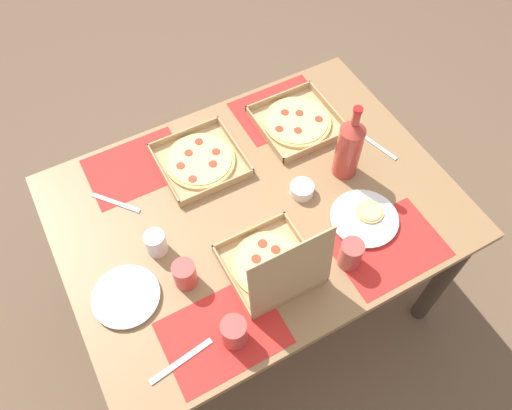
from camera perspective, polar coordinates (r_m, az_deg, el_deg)
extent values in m
plane|color=brown|center=(2.45, 0.00, -9.97)|extent=(6.00, 6.00, 0.00)
cylinder|color=#3F3328|center=(2.53, 7.67, 8.16)|extent=(0.07, 0.07, 0.74)
cylinder|color=#3F3328|center=(2.29, -19.51, -3.50)|extent=(0.07, 0.07, 0.74)
cylinder|color=#3F3328|center=(2.21, 20.44, -7.83)|extent=(0.07, 0.07, 0.74)
cube|color=#936D47|center=(1.78, 0.00, -0.26)|extent=(1.37, 1.02, 0.03)
cube|color=red|center=(2.06, 2.81, 10.85)|extent=(0.36, 0.26, 0.00)
cube|color=red|center=(1.92, -13.39, 4.23)|extent=(0.36, 0.26, 0.00)
cube|color=red|center=(1.74, 14.81, -4.64)|extent=(0.36, 0.26, 0.00)
cube|color=red|center=(1.56, -3.75, -14.31)|extent=(0.36, 0.26, 0.00)
cube|color=tan|center=(1.65, 1.47, -6.88)|extent=(0.28, 0.28, 0.01)
cube|color=tan|center=(1.67, 5.55, -4.59)|extent=(0.01, 0.28, 0.03)
cube|color=tan|center=(1.60, -2.78, -8.66)|extent=(0.01, 0.28, 0.03)
cube|color=tan|center=(1.69, -0.77, -3.00)|extent=(0.28, 0.01, 0.03)
cube|color=tan|center=(1.58, 3.92, -10.43)|extent=(0.28, 0.01, 0.03)
cylinder|color=#E0B76B|center=(1.64, 1.47, -6.74)|extent=(0.24, 0.24, 0.01)
cylinder|color=#EFD67F|center=(1.63, 1.48, -6.62)|extent=(0.22, 0.22, 0.00)
cylinder|color=red|center=(1.61, -0.05, -7.68)|extent=(0.03, 0.03, 0.00)
cylinder|color=red|center=(1.61, 1.11, -7.87)|extent=(0.03, 0.03, 0.00)
cylinder|color=red|center=(1.61, 2.55, -7.74)|extent=(0.03, 0.03, 0.00)
cylinder|color=red|center=(1.63, 3.62, -6.82)|extent=(0.03, 0.03, 0.00)
cylinder|color=red|center=(1.65, 2.24, -5.07)|extent=(0.03, 0.03, 0.00)
cylinder|color=red|center=(1.66, 0.75, -4.39)|extent=(0.03, 0.03, 0.00)
cylinder|color=red|center=(1.63, 0.02, -6.13)|extent=(0.03, 0.03, 0.00)
cube|color=tan|center=(1.45, 4.09, -7.80)|extent=(0.28, 0.03, 0.28)
cube|color=tan|center=(2.01, 4.69, 9.21)|extent=(0.30, 0.30, 0.01)
cube|color=tan|center=(2.06, 8.31, 10.94)|extent=(0.01, 0.30, 0.03)
cube|color=tan|center=(1.94, 0.95, 8.06)|extent=(0.01, 0.30, 0.03)
cube|color=tan|center=(2.08, 2.57, 12.21)|extent=(0.30, 0.01, 0.03)
cube|color=tan|center=(1.92, 7.02, 6.67)|extent=(0.30, 0.01, 0.03)
cylinder|color=#E0B76B|center=(2.00, 4.71, 9.39)|extent=(0.27, 0.27, 0.01)
cylinder|color=#EFD67F|center=(1.99, 4.72, 9.54)|extent=(0.24, 0.24, 0.00)
cylinder|color=red|center=(1.96, 2.65, 8.64)|extent=(0.03, 0.03, 0.00)
cylinder|color=red|center=(1.96, 4.79, 8.45)|extent=(0.03, 0.03, 0.00)
cylinder|color=red|center=(2.00, 7.14, 9.67)|extent=(0.03, 0.03, 0.00)
cylinder|color=red|center=(2.02, 4.95, 10.36)|extent=(0.03, 0.03, 0.00)
cylinder|color=red|center=(2.02, 3.27, 10.47)|extent=(0.03, 0.03, 0.00)
cube|color=tan|center=(1.89, -6.34, 4.84)|extent=(0.30, 0.30, 0.01)
cube|color=tan|center=(1.91, -2.40, 6.85)|extent=(0.01, 0.30, 0.03)
cube|color=tan|center=(1.85, -10.48, 3.44)|extent=(0.01, 0.30, 0.03)
cube|color=tan|center=(1.96, -8.20, 8.10)|extent=(0.30, 0.01, 0.03)
cube|color=tan|center=(1.79, -4.42, 1.98)|extent=(0.30, 0.01, 0.03)
cylinder|color=#E0B76B|center=(1.88, -6.36, 5.01)|extent=(0.26, 0.26, 0.01)
cylinder|color=#EFD67F|center=(1.87, -6.39, 5.17)|extent=(0.24, 0.24, 0.00)
cylinder|color=red|center=(1.86, -8.57, 4.44)|extent=(0.03, 0.03, 0.00)
cylinder|color=red|center=(1.82, -7.21, 2.95)|extent=(0.03, 0.03, 0.00)
cylinder|color=red|center=(1.85, -4.93, 4.68)|extent=(0.03, 0.03, 0.00)
cylinder|color=red|center=(1.89, -4.57, 6.06)|extent=(0.03, 0.03, 0.00)
cylinder|color=red|center=(1.92, -6.51, 7.18)|extent=(0.03, 0.03, 0.00)
cylinder|color=red|center=(1.89, -7.67, 5.89)|extent=(0.03, 0.03, 0.00)
cylinder|color=white|center=(1.77, 12.16, -1.59)|extent=(0.23, 0.23, 0.01)
cylinder|color=white|center=(1.76, 12.21, -1.45)|extent=(0.24, 0.24, 0.01)
cylinder|color=#E0B76B|center=(1.77, 12.79, -0.77)|extent=(0.10, 0.10, 0.01)
cylinder|color=#EFD67F|center=(1.77, 12.83, -0.66)|extent=(0.08, 0.08, 0.00)
cylinder|color=white|center=(1.65, -14.52, -10.11)|extent=(0.21, 0.21, 0.01)
cylinder|color=white|center=(1.64, -14.58, -10.00)|extent=(0.21, 0.21, 0.01)
cylinder|color=#B2382D|center=(1.80, 10.42, 6.00)|extent=(0.09, 0.09, 0.22)
cone|color=#B2382D|center=(1.70, 11.08, 8.72)|extent=(0.09, 0.09, 0.04)
cylinder|color=#B2382D|center=(1.67, 11.34, 9.76)|extent=(0.03, 0.03, 0.06)
cylinder|color=red|center=(1.65, 11.53, 10.56)|extent=(0.03, 0.03, 0.01)
cylinder|color=#BF4742|center=(1.51, -2.51, -14.25)|extent=(0.08, 0.08, 0.11)
cylinder|color=#BF4742|center=(1.64, 10.70, -5.49)|extent=(0.08, 0.08, 0.11)
cylinder|color=silver|center=(1.67, -11.23, -4.39)|extent=(0.07, 0.07, 0.09)
cylinder|color=#BF4742|center=(1.60, -8.10, -7.79)|extent=(0.07, 0.07, 0.10)
cylinder|color=white|center=(1.79, 5.23, 1.77)|extent=(0.09, 0.09, 0.04)
cube|color=#B7B7BC|center=(1.84, -15.62, 0.24)|extent=(0.13, 0.16, 0.00)
cube|color=#B7B7BC|center=(1.98, 13.51, 6.62)|extent=(0.07, 0.19, 0.00)
cube|color=#B7B7BC|center=(1.55, -8.48, -17.13)|extent=(0.21, 0.05, 0.00)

